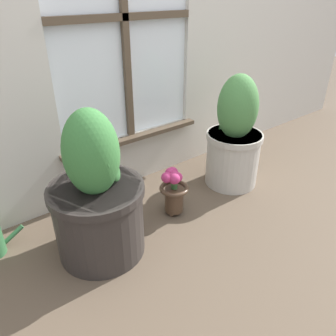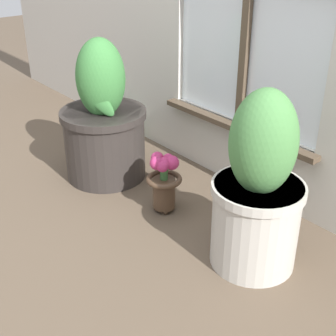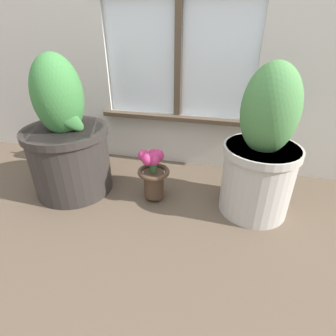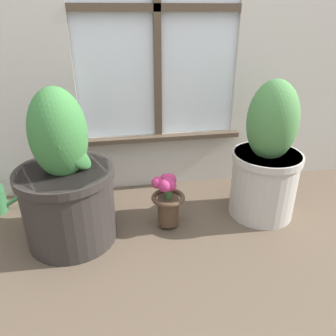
# 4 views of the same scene
# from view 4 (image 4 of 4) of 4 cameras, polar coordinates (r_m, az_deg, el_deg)

# --- Properties ---
(ground_plane) EXTENTS (10.00, 10.00, 0.00)m
(ground_plane) POSITION_cam_4_polar(r_m,az_deg,el_deg) (1.37, 2.78, -15.93)
(ground_plane) COLOR brown
(potted_plant_left) EXTENTS (0.40, 0.40, 0.67)m
(potted_plant_left) POSITION_cam_4_polar(r_m,az_deg,el_deg) (1.41, -17.28, -2.97)
(potted_plant_left) COLOR #2D2826
(potted_plant_left) RESTS_ON ground_plane
(potted_plant_right) EXTENTS (0.32, 0.32, 0.65)m
(potted_plant_right) POSITION_cam_4_polar(r_m,az_deg,el_deg) (1.58, 16.82, 1.23)
(potted_plant_right) COLOR #B7B2A8
(potted_plant_right) RESTS_ON ground_plane
(flower_vase) EXTENTS (0.15, 0.15, 0.26)m
(flower_vase) POSITION_cam_4_polar(r_m,az_deg,el_deg) (1.48, -0.08, -5.27)
(flower_vase) COLOR #473323
(flower_vase) RESTS_ON ground_plane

